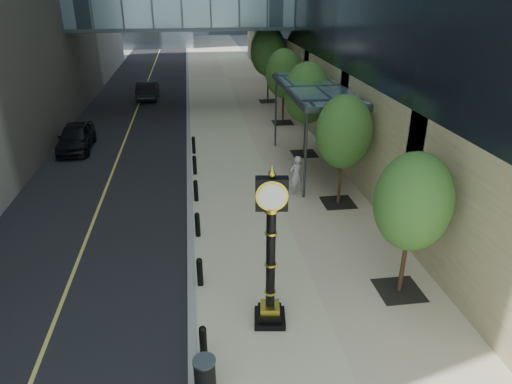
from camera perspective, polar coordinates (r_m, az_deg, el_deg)
ground at (r=12.50m, az=7.15°, el=-21.94°), size 320.00×320.00×0.00m
road at (r=49.26m, az=-13.33°, el=13.46°), size 8.00×180.00×0.02m
sidewalk at (r=49.19m, az=-3.75°, el=14.05°), size 8.00×180.00×0.06m
curb at (r=49.06m, az=-8.55°, el=13.82°), size 0.25×180.00×0.07m
skywalk at (r=36.25m, az=-9.29°, el=22.27°), size 17.00×4.20×5.80m
entrance_canopy at (r=23.55m, az=7.36°, el=12.58°), size 3.00×8.00×4.38m
bollard_row at (r=19.22m, az=-7.42°, el=-1.92°), size 0.20×16.20×0.90m
street_trees at (r=27.57m, az=5.34°, el=13.19°), size 2.89×28.58×5.93m
street_clock at (r=12.61m, az=1.84°, el=-8.67°), size 1.00×1.00×4.74m
trash_bin at (r=11.78m, az=-6.40°, el=-21.93°), size 0.68×0.68×0.90m
pedestrian at (r=21.07m, az=5.07°, el=2.11°), size 0.80×0.67×1.87m
car_near at (r=29.09m, az=-21.59°, el=6.43°), size 1.97×4.55×1.53m
car_far at (r=40.92m, az=-13.39°, el=12.36°), size 1.64×4.60×1.51m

